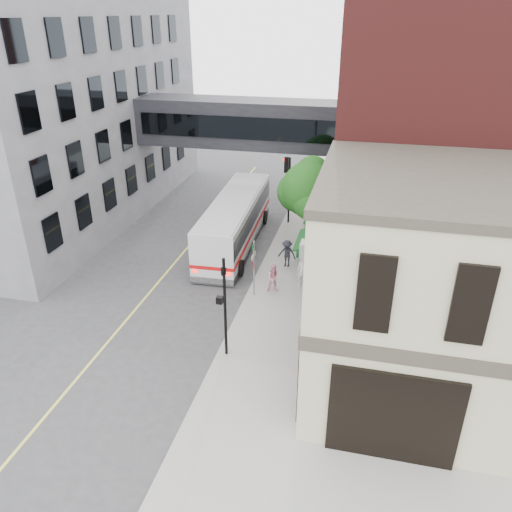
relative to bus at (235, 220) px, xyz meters
The scene contains 17 objects.
ground 13.29m from the bus, 80.21° to the right, with size 120.00×120.00×0.00m, color #38383A.
sidewalk_main 4.64m from the bus, 13.33° to the left, with size 4.00×60.00×0.15m, color gray.
corner_building 15.91m from the bus, 44.43° to the right, with size 10.19×8.12×8.45m.
brick_building 13.48m from the bus, ahead, with size 13.76×18.00×14.00m.
opposite_building 15.98m from the bus, 168.49° to the left, with size 14.00×24.00×14.00m, color #5E5E62.
skyway_bridge 7.01m from the bus, 98.60° to the left, with size 14.00×3.18×3.00m.
traffic_signal_near 11.38m from the bus, 76.64° to the right, with size 0.44×0.22×4.60m.
traffic_signal_far 5.01m from the bus, 57.99° to the left, with size 0.53×0.28×4.50m.
street_sign_pole 6.55m from the bus, 66.27° to the right, with size 0.08×0.75×3.00m.
street_tree 4.98m from the bus, ahead, with size 3.80×3.20×5.60m.
lane_marking 4.39m from the bus, 132.63° to the right, with size 0.12×40.00×0.01m, color #D8CC4C.
bus is the anchor object (origin of this frame).
pedestrian_a 6.66m from the bus, 42.43° to the right, with size 0.62×0.41×1.70m, color silver.
pedestrian_b 6.49m from the bus, 56.60° to the right, with size 0.74×0.57×1.52m, color pink.
pedestrian_c 4.52m from the bus, 33.93° to the right, with size 1.03×0.59×1.59m, color black.
newspaper_box 4.58m from the bus, 14.60° to the right, with size 0.49×0.43×0.97m, color #166129.
sandwich_board 11.18m from the bus, 58.45° to the right, with size 0.35×0.54×0.96m, color black.
Camera 1 is at (5.55, -14.33, 13.16)m, focal length 35.00 mm.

